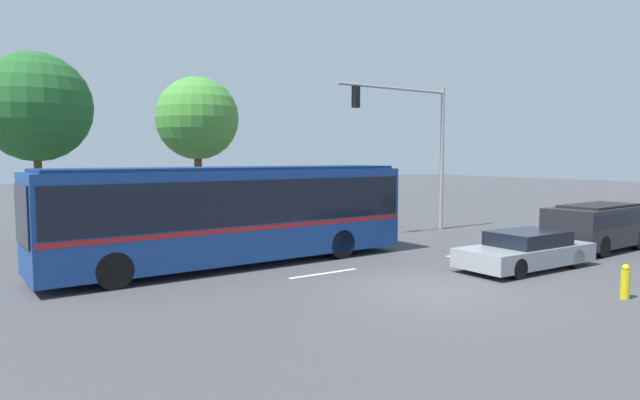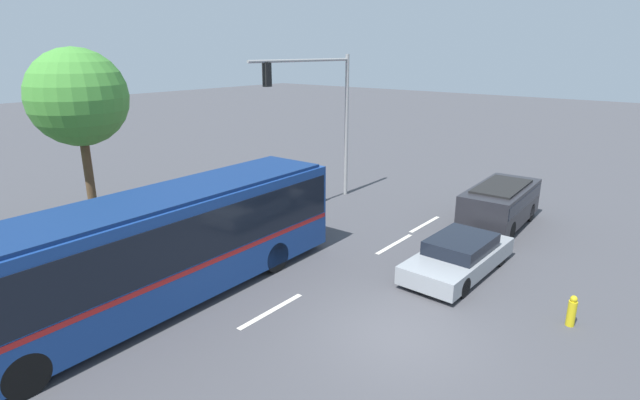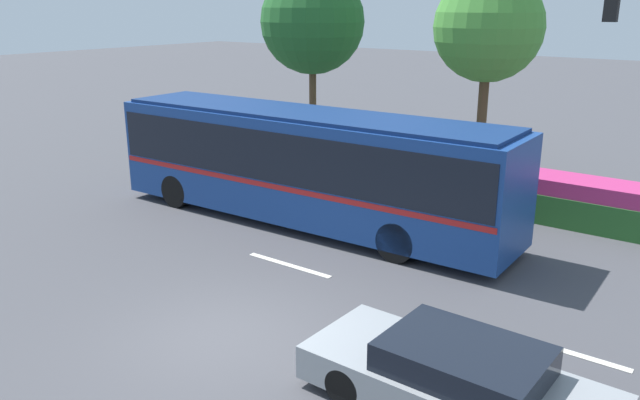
% 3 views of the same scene
% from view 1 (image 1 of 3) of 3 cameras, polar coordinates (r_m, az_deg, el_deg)
% --- Properties ---
extents(ground_plane, '(140.00, 140.00, 0.00)m').
position_cam_1_polar(ground_plane, '(14.86, 11.59, -9.14)').
color(ground_plane, '#444449').
extents(city_bus, '(12.10, 2.78, 3.15)m').
position_cam_1_polar(city_bus, '(17.86, -8.85, -0.97)').
color(city_bus, navy).
rests_on(city_bus, ground).
extents(sedan_foreground, '(4.68, 1.98, 1.17)m').
position_cam_1_polar(sedan_foreground, '(18.40, 20.43, -4.91)').
color(sedan_foreground, gray).
rests_on(sedan_foreground, ground).
extents(suv_left_lane, '(4.71, 2.16, 1.71)m').
position_cam_1_polar(suv_left_lane, '(23.01, 26.72, -2.17)').
color(suv_left_lane, '#232328').
rests_on(suv_left_lane, ground).
extents(traffic_light_pole, '(6.31, 0.24, 6.72)m').
position_cam_1_polar(traffic_light_pole, '(25.98, 10.02, 6.80)').
color(traffic_light_pole, gray).
rests_on(traffic_light_pole, ground).
extents(flowering_hedge, '(6.57, 1.41, 1.30)m').
position_cam_1_polar(flowering_hedge, '(25.14, 0.54, -2.00)').
color(flowering_hedge, '#286028').
rests_on(flowering_hedge, ground).
extents(street_tree_left, '(3.97, 3.97, 7.27)m').
position_cam_1_polar(street_tree_left, '(22.90, -27.24, 8.47)').
color(street_tree_left, brown).
rests_on(street_tree_left, ground).
extents(street_tree_centre, '(3.68, 3.68, 7.03)m').
position_cam_1_polar(street_tree_centre, '(25.59, -12.52, 8.15)').
color(street_tree_centre, brown).
rests_on(street_tree_centre, ground).
extents(fire_hydrant, '(0.22, 0.22, 0.86)m').
position_cam_1_polar(fire_hydrant, '(15.59, 28.91, -7.42)').
color(fire_hydrant, gold).
rests_on(fire_hydrant, ground).
extents(lane_stripe_near, '(2.40, 0.16, 0.01)m').
position_cam_1_polar(lane_stripe_near, '(22.92, 19.26, -4.48)').
color(lane_stripe_near, silver).
rests_on(lane_stripe_near, ground).
extents(lane_stripe_mid, '(2.40, 0.16, 0.01)m').
position_cam_1_polar(lane_stripe_mid, '(20.76, 15.20, -5.30)').
color(lane_stripe_mid, silver).
rests_on(lane_stripe_mid, ground).
extents(lane_stripe_far, '(2.40, 0.16, 0.01)m').
position_cam_1_polar(lane_stripe_far, '(16.61, 0.38, -7.58)').
color(lane_stripe_far, silver).
rests_on(lane_stripe_far, ground).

